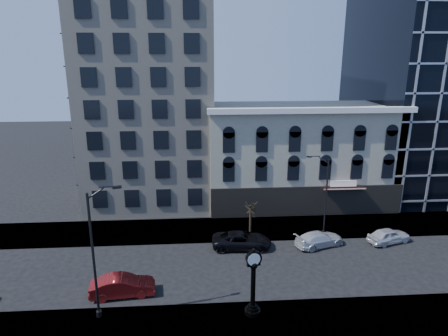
{
  "coord_description": "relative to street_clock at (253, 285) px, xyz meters",
  "views": [
    {
      "loc": [
        -0.42,
        -30.81,
        18.18
      ],
      "look_at": [
        2.0,
        4.0,
        8.0
      ],
      "focal_mm": 32.0,
      "sensor_mm": 36.0,
      "label": 1
    }
  ],
  "objects": [
    {
      "name": "car_far_a",
      "position": [
        0.35,
        10.19,
        -1.66
      ],
      "size": [
        5.79,
        2.91,
        1.57
      ],
      "primitive_type": "imported",
      "rotation": [
        0.0,
        0.0,
        1.52
      ],
      "color": "black",
      "rests_on": "ground"
    },
    {
      "name": "sidewalk_near",
      "position": [
        -3.33,
        -1.6,
        -2.38
      ],
      "size": [
        160.0,
        6.0,
        0.12
      ],
      "primitive_type": "cube",
      "color": "gray",
      "rests_on": "ground"
    },
    {
      "name": "bare_tree_far",
      "position": [
        1.62,
        13.47,
        0.8
      ],
      "size": [
        2.41,
        2.41,
        4.14
      ],
      "color": "#312718",
      "rests_on": "sidewalk_far"
    },
    {
      "name": "cream_tower",
      "position": [
        -9.44,
        25.29,
        16.88
      ],
      "size": [
        15.9,
        15.4,
        42.5
      ],
      "color": "beige",
      "rests_on": "ground"
    },
    {
      "name": "glass_office",
      "position": [
        28.67,
        27.31,
        11.56
      ],
      "size": [
        20.0,
        20.15,
        28.0
      ],
      "color": "black",
      "rests_on": "ground"
    },
    {
      "name": "victorian_row",
      "position": [
        8.67,
        22.29,
        3.55
      ],
      "size": [
        22.6,
        11.19,
        12.5
      ],
      "color": "#ABA48D",
      "rests_on": "ground"
    },
    {
      "name": "car_near_b",
      "position": [
        -9.69,
        3.07,
        -1.63
      ],
      "size": [
        5.09,
        2.24,
        1.62
      ],
      "primitive_type": "imported",
      "rotation": [
        0.0,
        0.0,
        1.68
      ],
      "color": "maroon",
      "rests_on": "ground"
    },
    {
      "name": "sidewalk_far",
      "position": [
        -3.33,
        14.4,
        -2.38
      ],
      "size": [
        160.0,
        6.0,
        0.12
      ],
      "primitive_type": "cube",
      "color": "gray",
      "rests_on": "ground"
    },
    {
      "name": "car_far_c",
      "position": [
        14.98,
        10.29,
        -1.7
      ],
      "size": [
        4.68,
        2.93,
        1.49
      ],
      "primitive_type": "imported",
      "rotation": [
        0.0,
        0.0,
        1.86
      ],
      "color": "silver",
      "rests_on": "ground"
    },
    {
      "name": "street_lamp_near",
      "position": [
        -10.22,
        0.61,
        5.11
      ],
      "size": [
        2.48,
        0.98,
        9.84
      ],
      "rotation": [
        0.0,
        0.0,
        0.29
      ],
      "color": "black",
      "rests_on": "sidewalk_near"
    },
    {
      "name": "street_clock",
      "position": [
        0.0,
        0.0,
        0.0
      ],
      "size": [
        1.17,
        1.17,
        5.14
      ],
      "rotation": [
        0.0,
        0.0,
        0.22
      ],
      "color": "black",
      "rests_on": "sidewalk_near"
    },
    {
      "name": "ground",
      "position": [
        -3.33,
        6.4,
        -2.44
      ],
      "size": [
        160.0,
        160.0,
        0.0
      ],
      "primitive_type": "plane",
      "color": "black",
      "rests_on": "ground"
    },
    {
      "name": "car_far_b",
      "position": [
        7.93,
        10.09,
        -1.73
      ],
      "size": [
        5.32,
        3.49,
        1.43
      ],
      "primitive_type": "imported",
      "rotation": [
        0.0,
        0.0,
        1.9
      ],
      "color": "silver",
      "rests_on": "ground"
    },
    {
      "name": "street_lamp_far",
      "position": [
        8.51,
        12.6,
        4.04
      ],
      "size": [
        2.1,
        0.92,
        8.43
      ],
      "rotation": [
        0.0,
        0.0,
        2.81
      ],
      "color": "black",
      "rests_on": "sidewalk_far"
    }
  ]
}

